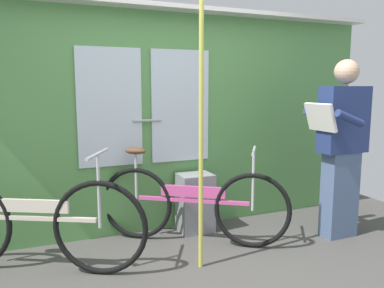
{
  "coord_description": "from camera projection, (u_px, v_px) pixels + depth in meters",
  "views": [
    {
      "loc": [
        -1.22,
        -2.38,
        1.44
      ],
      "look_at": [
        0.09,
        0.79,
        0.93
      ],
      "focal_mm": 36.19,
      "sensor_mm": 36.0,
      "label": 1
    }
  ],
  "objects": [
    {
      "name": "ground_plane",
      "position": [
        221.0,
        286.0,
        2.86
      ],
      "size": [
        5.63,
        4.15,
        0.04
      ],
      "primitive_type": "cube",
      "color": "#474442"
    },
    {
      "name": "train_door_wall",
      "position": [
        164.0,
        117.0,
        3.84
      ],
      "size": [
        4.63,
        0.28,
        2.19
      ],
      "color": "#56934C",
      "rests_on": "ground_plane"
    },
    {
      "name": "bicycle_near_door",
      "position": [
        31.0,
        223.0,
        3.0
      ],
      "size": [
        1.63,
        0.9,
        0.96
      ],
      "rotation": [
        0.0,
        0.0,
        -0.49
      ],
      "color": "black",
      "rests_on": "ground_plane"
    },
    {
      "name": "bicycle_leaning_behind",
      "position": [
        192.0,
        204.0,
        3.55
      ],
      "size": [
        1.5,
        1.03,
        0.9
      ],
      "rotation": [
        0.0,
        0.0,
        -0.59
      ],
      "color": "black",
      "rests_on": "ground_plane"
    },
    {
      "name": "passenger_reading_newspaper",
      "position": [
        342.0,
        145.0,
        3.64
      ],
      "size": [
        0.57,
        0.49,
        1.69
      ],
      "rotation": [
        0.0,
        0.0,
        3.15
      ],
      "color": "slate",
      "rests_on": "ground_plane"
    },
    {
      "name": "trash_bin_by_wall",
      "position": [
        195.0,
        203.0,
        3.86
      ],
      "size": [
        0.33,
        0.28,
        0.58
      ],
      "primitive_type": "cube",
      "color": "gray",
      "rests_on": "ground_plane"
    },
    {
      "name": "handrail_pole",
      "position": [
        201.0,
        135.0,
        2.97
      ],
      "size": [
        0.04,
        0.04,
        2.15
      ],
      "primitive_type": "cylinder",
      "color": "#C6C14C",
      "rests_on": "ground_plane"
    }
  ]
}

